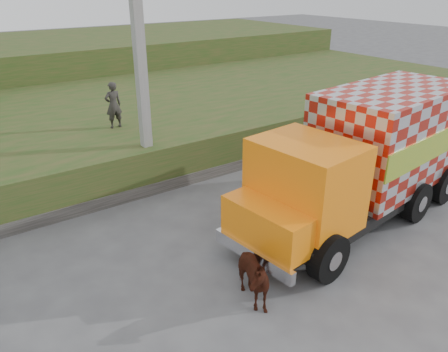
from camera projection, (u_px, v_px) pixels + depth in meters
ground at (258, 238)px, 11.96m from camera, size 120.00×120.00×0.00m
embankment at (115, 122)px, 19.13m from camera, size 40.00×12.00×1.50m
embankment_far at (41, 65)px, 27.79m from camera, size 40.00×12.00×3.00m
retaining_strip at (127, 193)px, 13.98m from camera, size 16.00×0.50×0.40m
utility_pole at (141, 66)px, 13.20m from camera, size 1.20×0.30×8.00m
cargo_truck at (367, 156)px, 12.39m from camera, size 8.44×3.64×3.66m
cow at (249, 277)px, 9.35m from camera, size 0.98×1.64×1.29m
pedestrian at (113, 105)px, 15.68m from camera, size 0.62×0.42×1.68m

